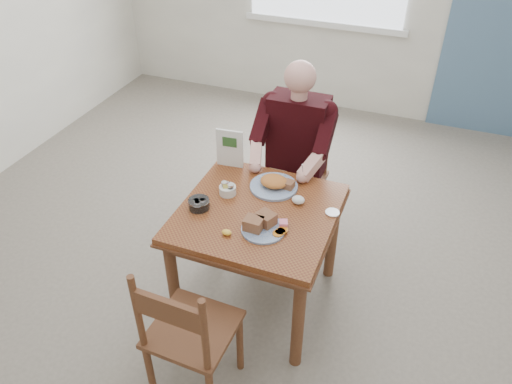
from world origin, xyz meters
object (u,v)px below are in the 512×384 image
at_px(table, 258,225).
at_px(chair_far, 296,177).
at_px(diner, 294,144).
at_px(far_plate, 275,184).
at_px(near_plate, 262,225).
at_px(chair_near, 188,334).

bearing_deg(table, chair_far, 90.00).
xyz_separation_m(diner, far_plate, (0.02, -0.46, -0.03)).
xyz_separation_m(diner, near_plate, (0.09, -0.86, -0.03)).
xyz_separation_m(chair_far, diner, (0.00, -0.09, 0.33)).
bearing_deg(chair_near, table, 83.56).
relative_size(chair_far, near_plate, 3.32).
distance_m(chair_near, diner, 1.51).
relative_size(near_plate, far_plate, 0.87).
bearing_deg(table, diner, 90.00).
bearing_deg(far_plate, near_plate, -80.48).
distance_m(chair_near, far_plate, 1.06).
distance_m(table, chair_near, 0.78).
relative_size(chair_far, far_plate, 2.89).
bearing_deg(chair_far, chair_near, -93.16).
bearing_deg(far_plate, table, -94.34).
distance_m(table, chair_far, 0.81).
bearing_deg(near_plate, table, 119.90).
bearing_deg(table, chair_near, -96.44).
bearing_deg(near_plate, far_plate, 99.52).
bearing_deg(diner, chair_near, -93.35).
height_order(table, near_plate, near_plate).
height_order(chair_near, far_plate, chair_near).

